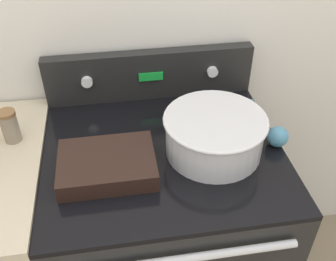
{
  "coord_description": "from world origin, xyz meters",
  "views": [
    {
      "loc": [
        -0.14,
        -0.62,
        1.8
      ],
      "look_at": [
        0.02,
        0.37,
        1.02
      ],
      "focal_mm": 42.0,
      "sensor_mm": 36.0,
      "label": 1
    }
  ],
  "objects_px": {
    "mixing_bowl": "(214,133)",
    "ladle": "(276,134)",
    "spice_jar_brown_cap": "(10,126)",
    "casserole_dish": "(107,164)"
  },
  "relations": [
    {
      "from": "ladle",
      "to": "spice_jar_brown_cap",
      "type": "relative_size",
      "value": 2.57
    },
    {
      "from": "mixing_bowl",
      "to": "ladle",
      "type": "distance_m",
      "value": 0.22
    },
    {
      "from": "ladle",
      "to": "spice_jar_brown_cap",
      "type": "bearing_deg",
      "value": 171.16
    },
    {
      "from": "mixing_bowl",
      "to": "ladle",
      "type": "bearing_deg",
      "value": 3.12
    },
    {
      "from": "casserole_dish",
      "to": "ladle",
      "type": "bearing_deg",
      "value": 5.86
    },
    {
      "from": "spice_jar_brown_cap",
      "to": "mixing_bowl",
      "type": "bearing_deg",
      "value": -12.71
    },
    {
      "from": "mixing_bowl",
      "to": "casserole_dish",
      "type": "bearing_deg",
      "value": -172.43
    },
    {
      "from": "casserole_dish",
      "to": "spice_jar_brown_cap",
      "type": "relative_size",
      "value": 2.56
    },
    {
      "from": "mixing_bowl",
      "to": "spice_jar_brown_cap",
      "type": "height_order",
      "value": "mixing_bowl"
    },
    {
      "from": "mixing_bowl",
      "to": "ladle",
      "type": "relative_size",
      "value": 1.12
    }
  ]
}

